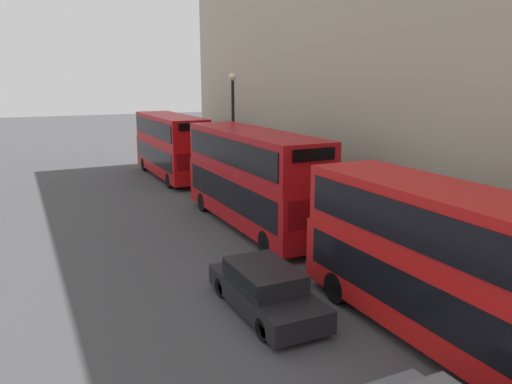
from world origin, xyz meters
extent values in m
cube|color=red|center=(1.60, 6.90, 1.36)|extent=(2.55, 11.01, 2.02)
cube|color=red|center=(1.60, 6.90, 3.27)|extent=(2.50, 10.79, 1.81)
cube|color=black|center=(1.60, 6.90, 1.60)|extent=(2.59, 10.13, 1.13)
cube|color=black|center=(1.60, 6.90, 3.36)|extent=(2.59, 10.13, 1.09)
cylinder|color=black|center=(0.48, 10.80, 0.50)|extent=(0.30, 1.00, 1.00)
cylinder|color=black|center=(2.73, 10.80, 0.50)|extent=(0.30, 1.00, 1.00)
cube|color=#A80F14|center=(1.60, 19.39, 1.50)|extent=(2.55, 10.65, 2.29)
cube|color=#A80F14|center=(1.60, 19.39, 3.61)|extent=(2.50, 10.44, 1.92)
cube|color=black|center=(1.60, 19.39, 1.77)|extent=(2.59, 9.80, 1.28)
cube|color=black|center=(1.60, 19.39, 3.70)|extent=(2.59, 9.80, 1.15)
cube|color=black|center=(1.60, 14.09, 1.96)|extent=(2.17, 0.06, 1.15)
cube|color=black|center=(1.60, 14.09, 4.18)|extent=(1.78, 0.06, 0.46)
cylinder|color=black|center=(0.48, 15.66, 0.50)|extent=(0.30, 1.00, 1.00)
cylinder|color=black|center=(2.73, 15.66, 0.50)|extent=(0.30, 1.00, 1.00)
cylinder|color=black|center=(0.48, 23.12, 0.50)|extent=(0.30, 1.00, 1.00)
cylinder|color=black|center=(2.73, 23.12, 0.50)|extent=(0.30, 1.00, 1.00)
cube|color=#B20C0F|center=(1.60, 32.91, 1.44)|extent=(2.55, 10.08, 2.18)
cube|color=#B20C0F|center=(1.60, 32.91, 3.47)|extent=(2.50, 9.88, 1.87)
cube|color=black|center=(1.60, 32.91, 1.70)|extent=(2.59, 9.28, 1.22)
cube|color=black|center=(1.60, 32.91, 3.56)|extent=(2.59, 9.28, 1.12)
cube|color=black|center=(1.60, 27.90, 1.88)|extent=(2.17, 0.06, 1.09)
cube|color=black|center=(1.60, 27.90, 4.03)|extent=(1.78, 0.06, 0.45)
cylinder|color=black|center=(0.48, 29.47, 0.50)|extent=(0.30, 1.00, 1.00)
cylinder|color=black|center=(2.73, 29.47, 0.50)|extent=(0.30, 1.00, 1.00)
cylinder|color=black|center=(0.48, 36.35, 0.50)|extent=(0.30, 1.00, 1.00)
cylinder|color=black|center=(2.73, 36.35, 0.50)|extent=(0.30, 1.00, 1.00)
cube|color=black|center=(-1.80, 11.24, 0.50)|extent=(1.88, 4.77, 0.65)
cube|color=black|center=(-1.80, 11.36, 1.11)|extent=(1.66, 2.62, 0.57)
cube|color=black|center=(-1.80, 11.36, 1.14)|extent=(1.69, 2.49, 0.37)
cylinder|color=black|center=(-2.63, 9.71, 0.32)|extent=(0.22, 0.64, 0.64)
cylinder|color=black|center=(-0.97, 9.71, 0.32)|extent=(0.22, 0.64, 0.64)
cylinder|color=black|center=(-2.63, 12.76, 0.32)|extent=(0.22, 0.64, 0.64)
cylinder|color=black|center=(-0.97, 12.76, 0.32)|extent=(0.22, 0.64, 0.64)
cylinder|color=black|center=(3.47, 26.00, 3.39)|extent=(0.18, 0.18, 6.77)
sphere|color=beige|center=(3.47, 26.00, 6.99)|extent=(0.44, 0.44, 0.44)
camera|label=1|loc=(-8.13, -1.24, 6.90)|focal=35.00mm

